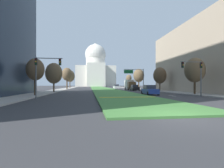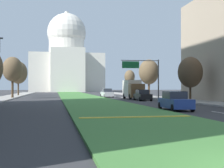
# 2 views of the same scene
# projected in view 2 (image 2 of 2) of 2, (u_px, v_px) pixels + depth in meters

# --- Properties ---
(ground_plane) EXTENTS (281.58, 281.58, 0.00)m
(ground_plane) POSITION_uv_depth(u_px,v_px,m) (77.00, 96.00, 70.01)
(ground_plane) COLOR #333335
(grass_median) EXTENTS (7.97, 115.19, 0.14)m
(grass_median) POSITION_uv_depth(u_px,v_px,m) (80.00, 97.00, 63.72)
(grass_median) COLOR #427A38
(grass_median) RESTS_ON ground_plane
(median_curb_nose) EXTENTS (7.18, 0.50, 0.04)m
(median_curb_nose) POSITION_uv_depth(u_px,v_px,m) (136.00, 117.00, 19.73)
(median_curb_nose) COLOR gold
(median_curb_nose) RESTS_ON grass_median
(lane_dashes_right) EXTENTS (0.16, 66.34, 0.01)m
(lane_dashes_right) POSITION_uv_depth(u_px,v_px,m) (126.00, 98.00, 57.36)
(lane_dashes_right) COLOR silver
(lane_dashes_right) RESTS_ON ground_plane
(sidewalk_left) EXTENTS (4.00, 115.19, 0.15)m
(sidewalk_left) POSITION_uv_depth(u_px,v_px,m) (4.00, 98.00, 54.91)
(sidewalk_left) COLOR #9E9991
(sidewalk_left) RESTS_ON ground_plane
(sidewalk_right) EXTENTS (4.00, 115.19, 0.15)m
(sidewalk_right) POSITION_uv_depth(u_px,v_px,m) (155.00, 97.00, 59.94)
(sidewalk_right) COLOR #9E9991
(sidewalk_right) RESTS_ON ground_plane
(capitol_building) EXTENTS (30.01, 24.89, 34.11)m
(capitol_building) POSITION_uv_depth(u_px,v_px,m) (67.00, 60.00, 132.40)
(capitol_building) COLOR silver
(capitol_building) RESTS_ON ground_plane
(overhead_guide_sign) EXTENTS (6.33, 0.20, 6.50)m
(overhead_guide_sign) POSITION_uv_depth(u_px,v_px,m) (144.00, 71.00, 50.41)
(overhead_guide_sign) COLOR #515456
(overhead_guide_sign) RESTS_ON ground_plane
(street_tree_right_mid) EXTENTS (3.38, 3.38, 6.18)m
(street_tree_right_mid) POSITION_uv_depth(u_px,v_px,m) (190.00, 72.00, 42.72)
(street_tree_right_mid) COLOR #4C3823
(street_tree_right_mid) RESTS_ON ground_plane
(street_tree_left_far) EXTENTS (3.53, 3.53, 7.44)m
(street_tree_left_far) POSITION_uv_depth(u_px,v_px,m) (13.00, 69.00, 55.74)
(street_tree_left_far) COLOR #4C3823
(street_tree_left_far) RESTS_ON ground_plane
(street_tree_right_far) EXTENTS (3.95, 3.95, 7.47)m
(street_tree_right_far) POSITION_uv_depth(u_px,v_px,m) (149.00, 72.00, 61.53)
(street_tree_right_far) COLOR #4C3823
(street_tree_right_far) RESTS_ON ground_plane
(street_tree_left_distant) EXTENTS (4.11, 4.11, 7.90)m
(street_tree_left_distant) POSITION_uv_depth(u_px,v_px,m) (18.00, 73.00, 71.62)
(street_tree_left_distant) COLOR #4C3823
(street_tree_left_distant) RESTS_ON ground_plane
(street_tree_right_distant) EXTENTS (2.58, 2.58, 6.22)m
(street_tree_right_distant) POSITION_uv_depth(u_px,v_px,m) (130.00, 77.00, 77.27)
(street_tree_right_distant) COLOR #4C3823
(street_tree_right_distant) RESTS_ON ground_plane
(sedan_lead_stopped) EXTENTS (2.08, 4.71, 1.67)m
(sedan_lead_stopped) POSITION_uv_depth(u_px,v_px,m) (175.00, 101.00, 27.56)
(sedan_lead_stopped) COLOR navy
(sedan_lead_stopped) RESTS_ON ground_plane
(sedan_midblock) EXTENTS (1.87, 4.16, 1.65)m
(sedan_midblock) POSITION_uv_depth(u_px,v_px,m) (143.00, 95.00, 46.78)
(sedan_midblock) COLOR black
(sedan_midblock) RESTS_ON ground_plane
(sedan_distant) EXTENTS (2.03, 4.54, 1.73)m
(sedan_distant) POSITION_uv_depth(u_px,v_px,m) (107.00, 93.00, 61.39)
(sedan_distant) COLOR #BCBCC1
(sedan_distant) RESTS_ON ground_plane
(box_truck_delivery) EXTENTS (2.40, 6.40, 3.20)m
(box_truck_delivery) POSITION_uv_depth(u_px,v_px,m) (133.00, 89.00, 52.90)
(box_truck_delivery) COLOR brown
(box_truck_delivery) RESTS_ON ground_plane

